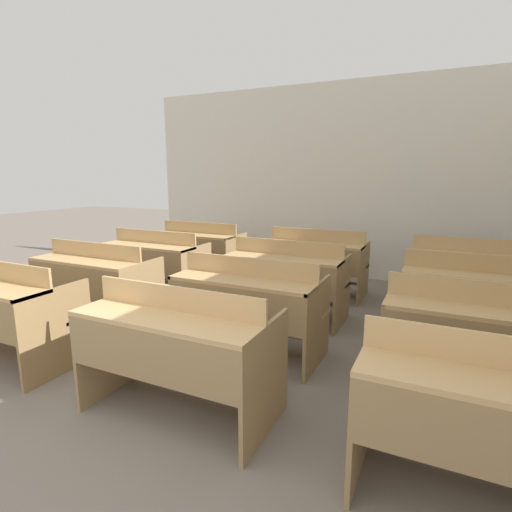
# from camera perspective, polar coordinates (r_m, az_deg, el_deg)

# --- Properties ---
(wall_back) EXTENTS (6.17, 0.06, 3.02)m
(wall_back) POSITION_cam_1_polar(r_m,az_deg,el_deg) (6.59, 9.73, 10.41)
(wall_back) COLOR white
(wall_back) RESTS_ON ground_plane
(bench_front_left) EXTENTS (1.29, 0.68, 0.90)m
(bench_front_left) POSITION_cam_1_polar(r_m,az_deg,el_deg) (4.10, -32.65, -6.29)
(bench_front_left) COLOR olive
(bench_front_left) RESTS_ON ground_plane
(bench_front_center) EXTENTS (1.29, 0.68, 0.90)m
(bench_front_center) POSITION_cam_1_polar(r_m,az_deg,el_deg) (2.78, -11.24, -12.58)
(bench_front_center) COLOR #9A7B51
(bench_front_center) RESTS_ON ground_plane
(bench_front_right) EXTENTS (1.29, 0.68, 0.90)m
(bench_front_right) POSITION_cam_1_polar(r_m,az_deg,el_deg) (2.31, 31.56, -19.42)
(bench_front_right) COLOR #997A50
(bench_front_right) RESTS_ON ground_plane
(bench_second_left) EXTENTS (1.29, 0.68, 0.90)m
(bench_second_left) POSITION_cam_1_polar(r_m,az_deg,el_deg) (4.71, -22.01, -3.17)
(bench_second_left) COLOR #97784E
(bench_second_left) RESTS_ON ground_plane
(bench_second_center) EXTENTS (1.29, 0.68, 0.90)m
(bench_second_center) POSITION_cam_1_polar(r_m,az_deg,el_deg) (3.59, -1.15, -6.72)
(bench_second_center) COLOR #96774D
(bench_second_center) RESTS_ON ground_plane
(bench_second_right) EXTENTS (1.29, 0.68, 0.90)m
(bench_second_right) POSITION_cam_1_polar(r_m,az_deg,el_deg) (3.26, 29.45, -10.22)
(bench_second_right) COLOR #94754B
(bench_second_right) RESTS_ON ground_plane
(bench_third_left) EXTENTS (1.29, 0.68, 0.90)m
(bench_third_left) POSITION_cam_1_polar(r_m,az_deg,el_deg) (5.44, -14.29, -0.79)
(bench_third_left) COLOR #987A50
(bench_third_left) RESTS_ON ground_plane
(bench_third_center) EXTENTS (1.29, 0.68, 0.90)m
(bench_third_center) POSITION_cam_1_polar(r_m,az_deg,el_deg) (4.52, 4.34, -2.92)
(bench_third_center) COLOR #97784E
(bench_third_center) RESTS_ON ground_plane
(bench_third_right) EXTENTS (1.29, 0.68, 0.90)m
(bench_third_right) POSITION_cam_1_polar(r_m,az_deg,el_deg) (4.27, 28.82, -5.21)
(bench_third_right) COLOR olive
(bench_third_right) RESTS_ON ground_plane
(bench_back_left) EXTENTS (1.29, 0.68, 0.90)m
(bench_back_left) POSITION_cam_1_polar(r_m,az_deg,el_deg) (6.25, -8.14, 1.03)
(bench_back_left) COLOR olive
(bench_back_left) RESTS_ON ground_plane
(bench_back_center) EXTENTS (1.29, 0.68, 0.90)m
(bench_back_center) POSITION_cam_1_polar(r_m,az_deg,el_deg) (5.46, 8.55, -0.50)
(bench_back_center) COLOR #96774D
(bench_back_center) RESTS_ON ground_plane
(bench_back_right) EXTENTS (1.29, 0.68, 0.90)m
(bench_back_right) POSITION_cam_1_polar(r_m,az_deg,el_deg) (5.28, 28.27, -2.19)
(bench_back_right) COLOR #997A50
(bench_back_right) RESTS_ON ground_plane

